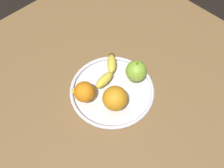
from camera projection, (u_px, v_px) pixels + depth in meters
ground_plane at (112, 95)px, 85.24cm from camera, size 115.61×115.61×4.00cm
fruit_bowl at (112, 90)px, 82.79cm from camera, size 28.65×28.65×1.80cm
banana at (100, 77)px, 82.85cm from camera, size 22.31×9.19×3.14cm
apple at (136, 71)px, 81.60cm from camera, size 7.24×7.24×8.04cm
orange_front_left at (115, 98)px, 75.50cm from camera, size 7.95×7.95×7.95cm
orange_back_right at (84, 92)px, 77.46cm from camera, size 6.76×6.76×6.76cm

